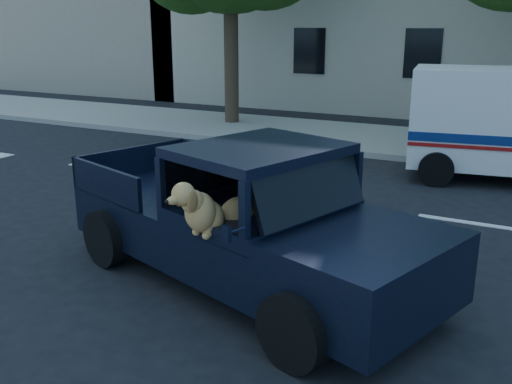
% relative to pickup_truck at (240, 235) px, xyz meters
% --- Properties ---
extents(ground, '(120.00, 120.00, 0.00)m').
position_rel_pickup_truck_xyz_m(ground, '(-1.72, 0.22, -0.61)').
color(ground, black).
rests_on(ground, ground).
extents(far_sidewalk, '(60.00, 4.00, 0.15)m').
position_rel_pickup_truck_xyz_m(far_sidewalk, '(-1.72, 9.42, -0.53)').
color(far_sidewalk, gray).
rests_on(far_sidewalk, ground).
extents(lane_stripes, '(21.60, 0.14, 0.01)m').
position_rel_pickup_truck_xyz_m(lane_stripes, '(0.28, 3.62, -0.60)').
color(lane_stripes, silver).
rests_on(lane_stripes, ground).
extents(building_left, '(12.00, 6.00, 8.00)m').
position_rel_pickup_truck_xyz_m(building_left, '(-16.72, 16.72, 3.39)').
color(building_left, tan).
rests_on(building_left, ground).
extents(pickup_truck, '(5.37, 3.41, 1.80)m').
position_rel_pickup_truck_xyz_m(pickup_truck, '(0.00, 0.00, 0.00)').
color(pickup_truck, black).
rests_on(pickup_truck, ground).
extents(mail_truck, '(4.41, 2.67, 2.28)m').
position_rel_pickup_truck_xyz_m(mail_truck, '(2.58, 6.80, 0.39)').
color(mail_truck, silver).
rests_on(mail_truck, ground).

